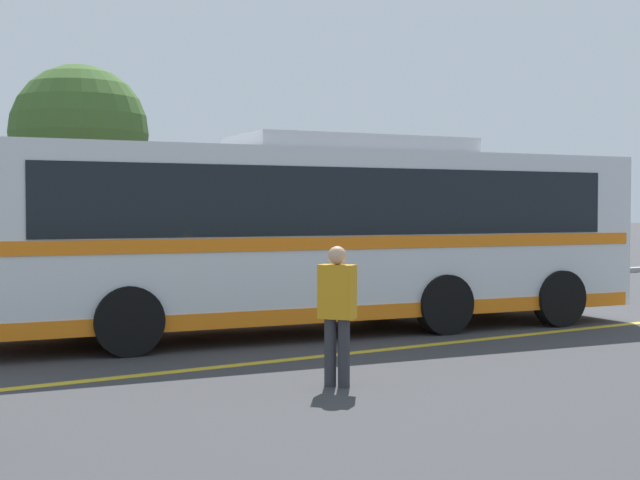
% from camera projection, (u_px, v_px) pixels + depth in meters
% --- Properties ---
extents(ground_plane, '(220.00, 220.00, 0.00)m').
position_uv_depth(ground_plane, '(372.00, 327.00, 15.72)').
color(ground_plane, '#38383A').
extents(lane_strip_0, '(31.45, 0.20, 0.01)m').
position_uv_depth(lane_strip_0, '(399.00, 348.00, 13.30)').
color(lane_strip_0, gold).
rests_on(lane_strip_0, ground_plane).
extents(curb_strip, '(39.45, 0.36, 0.15)m').
position_uv_depth(curb_strip, '(168.00, 296.00, 20.71)').
color(curb_strip, '#99999E').
rests_on(curb_strip, ground_plane).
extents(transit_bus, '(11.95, 4.01, 3.30)m').
position_uv_depth(transit_bus, '(321.00, 230.00, 15.10)').
color(transit_bus, silver).
rests_on(transit_bus, ground_plane).
extents(parked_car_2, '(4.88, 2.13, 1.44)m').
position_uv_depth(parked_car_2, '(221.00, 267.00, 20.40)').
color(parked_car_2, maroon).
rests_on(parked_car_2, ground_plane).
extents(parked_car_3, '(4.48, 2.19, 1.31)m').
position_uv_depth(parked_car_3, '(421.00, 263.00, 23.38)').
color(parked_car_3, navy).
rests_on(parked_car_3, ground_plane).
extents(pedestrian_1, '(0.43, 0.47, 1.65)m').
position_uv_depth(pedestrian_1, '(337.00, 307.00, 10.39)').
color(pedestrian_1, '#2D2D33').
rests_on(pedestrian_1, ground_plane).
extents(tree_0, '(3.67, 3.67, 5.94)m').
position_uv_depth(tree_0, '(80.00, 134.00, 23.76)').
color(tree_0, '#513823').
rests_on(tree_0, ground_plane).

